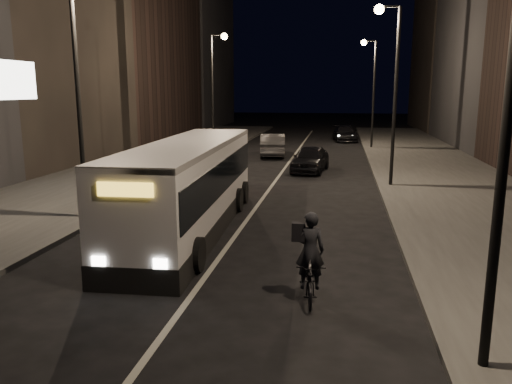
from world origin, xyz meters
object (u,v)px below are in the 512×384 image
at_px(streetlight_right_mid, 391,72).
at_px(car_mid, 273,145).
at_px(cyclist_on_bicycle, 310,271).
at_px(car_far, 345,134).
at_px(streetlight_right_near, 496,32).
at_px(streetlight_left_far, 216,78).
at_px(streetlight_left_near, 83,65).
at_px(streetlight_right_far, 371,79).
at_px(city_bus, 190,183).
at_px(car_near, 310,159).

height_order(streetlight_right_mid, car_mid, streetlight_right_mid).
relative_size(cyclist_on_bicycle, car_far, 0.44).
relative_size(streetlight_right_near, streetlight_left_far, 1.00).
distance_m(streetlight_right_near, streetlight_left_near, 13.33).
bearing_deg(car_mid, cyclist_on_bicycle, 92.42).
bearing_deg(car_mid, streetlight_left_near, 71.07).
bearing_deg(car_far, streetlight_right_far, -81.30).
bearing_deg(cyclist_on_bicycle, streetlight_left_far, 102.63).
bearing_deg(car_mid, streetlight_right_near, 97.14).
distance_m(city_bus, car_far, 30.99).
bearing_deg(car_near, streetlight_right_near, -72.40).
xyz_separation_m(city_bus, car_mid, (0.14, 19.14, -0.80)).
bearing_deg(city_bus, car_far, 77.99).
xyz_separation_m(streetlight_right_mid, cyclist_on_bicycle, (-2.70, -13.56, -4.68)).
xyz_separation_m(streetlight_left_near, car_near, (6.89, 12.17, -4.64)).
bearing_deg(streetlight_right_near, city_bus, 132.84).
xyz_separation_m(streetlight_left_near, city_bus, (3.73, -0.52, -3.78)).
relative_size(streetlight_left_far, cyclist_on_bicycle, 3.97).
distance_m(streetlight_right_far, car_mid, 9.80).
relative_size(streetlight_right_far, car_near, 1.90).
xyz_separation_m(car_near, car_mid, (-3.01, 6.44, 0.06)).
bearing_deg(car_far, streetlight_left_far, -133.97).
xyz_separation_m(cyclist_on_bicycle, car_near, (-1.07, 17.73, 0.04)).
xyz_separation_m(streetlight_left_far, city_bus, (3.73, -18.52, -3.78)).
distance_m(streetlight_right_mid, streetlight_left_near, 13.33).
bearing_deg(car_near, city_bus, -96.96).
distance_m(streetlight_right_mid, car_near, 7.29).
height_order(streetlight_left_far, car_near, streetlight_left_far).
xyz_separation_m(streetlight_left_far, car_near, (6.89, -5.83, -4.64)).
bearing_deg(streetlight_right_far, car_mid, -141.57).
relative_size(streetlight_right_far, streetlight_left_far, 1.00).
distance_m(streetlight_right_mid, city_bus, 11.62).
bearing_deg(streetlight_left_near, city_bus, -7.99).
height_order(car_near, car_far, car_near).
distance_m(car_near, car_far, 17.96).
bearing_deg(car_near, streetlight_right_far, 79.29).
distance_m(streetlight_right_near, car_mid, 27.84).
distance_m(streetlight_left_far, car_near, 10.14).
distance_m(streetlight_left_near, car_near, 14.73).
xyz_separation_m(streetlight_right_mid, streetlight_left_far, (-10.66, 10.00, 0.00)).
xyz_separation_m(streetlight_right_far, streetlight_left_near, (-10.66, -24.00, 0.00)).
bearing_deg(city_bus, car_mid, 87.22).
relative_size(streetlight_right_mid, city_bus, 0.74).
height_order(streetlight_right_mid, streetlight_left_far, same).
height_order(streetlight_right_mid, car_far, streetlight_right_mid).
distance_m(streetlight_left_far, cyclist_on_bicycle, 25.31).
height_order(city_bus, car_mid, city_bus).
relative_size(car_near, car_far, 0.91).
bearing_deg(streetlight_left_near, cyclist_on_bicycle, -34.95).
relative_size(streetlight_left_near, car_far, 1.73).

